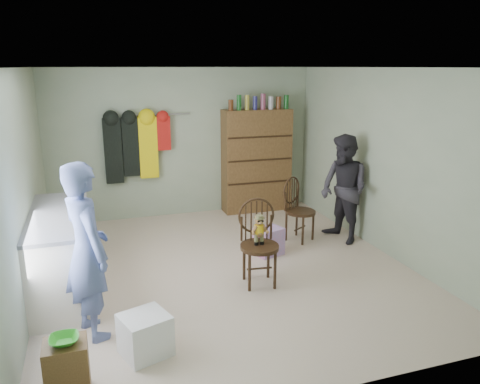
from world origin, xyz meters
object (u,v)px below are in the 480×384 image
object	(u,v)px
counter	(61,253)
dresser	(257,160)
chair_front	(259,237)
chair_far	(297,207)

from	to	relation	value
counter	dresser	xyz separation A→B (m)	(3.20, 2.30, 0.44)
chair_front	dresser	xyz separation A→B (m)	(1.00, 2.78, 0.34)
chair_front	dresser	size ratio (longest dim) A/B	0.49
counter	dresser	bearing A→B (deg)	35.68
counter	chair_far	world-z (taller)	chair_far
counter	dresser	world-z (taller)	dresser
chair_front	dresser	bearing A→B (deg)	77.54
counter	chair_front	world-z (taller)	chair_front
counter	dresser	size ratio (longest dim) A/B	0.90
chair_far	dresser	distance (m)	1.66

